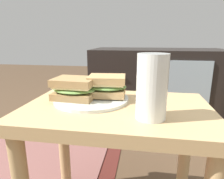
% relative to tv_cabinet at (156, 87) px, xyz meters
% --- Properties ---
extents(side_table, '(0.56, 0.36, 0.46)m').
position_rel_tv_cabinet_xyz_m(side_table, '(-0.18, -0.95, 0.08)').
color(side_table, tan).
rests_on(side_table, ground).
extents(tv_cabinet, '(0.96, 0.46, 0.58)m').
position_rel_tv_cabinet_xyz_m(tv_cabinet, '(0.00, 0.00, 0.00)').
color(tv_cabinet, black).
rests_on(tv_cabinet, ground).
extents(area_rug, '(0.91, 0.89, 0.01)m').
position_rel_tv_cabinet_xyz_m(area_rug, '(-0.67, -0.64, -0.29)').
color(area_rug, '#4C1E19').
rests_on(area_rug, ground).
extents(plate, '(0.24, 0.24, 0.01)m').
position_rel_tv_cabinet_xyz_m(plate, '(-0.27, -0.91, 0.17)').
color(plate, silver).
rests_on(plate, side_table).
extents(sandwich_front, '(0.15, 0.12, 0.07)m').
position_rel_tv_cabinet_xyz_m(sandwich_front, '(-0.32, -0.93, 0.21)').
color(sandwich_front, '#9E7A4C').
rests_on(sandwich_front, plate).
extents(sandwich_back, '(0.13, 0.11, 0.07)m').
position_rel_tv_cabinet_xyz_m(sandwich_back, '(-0.22, -0.89, 0.22)').
color(sandwich_back, tan).
rests_on(sandwich_back, plate).
extents(beer_glass, '(0.08, 0.08, 0.16)m').
position_rel_tv_cabinet_xyz_m(beer_glass, '(-0.08, -1.03, 0.25)').
color(beer_glass, silver).
rests_on(beer_glass, side_table).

